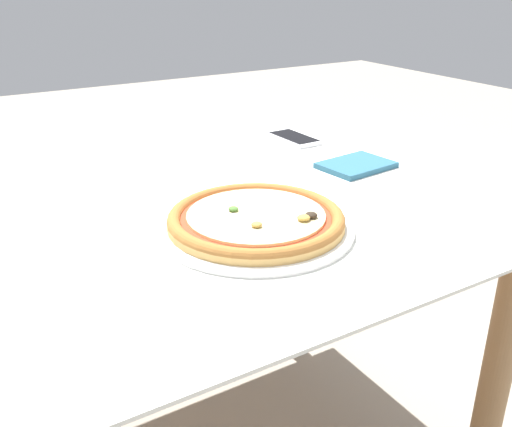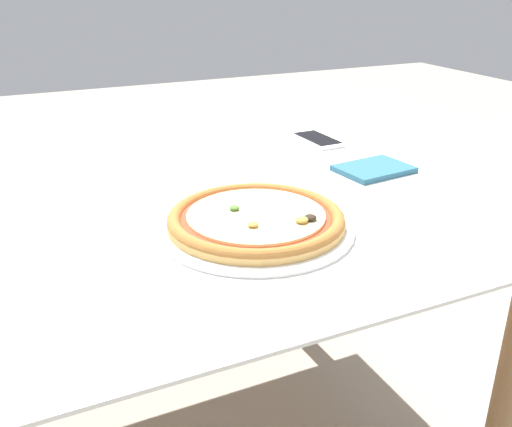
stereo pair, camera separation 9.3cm
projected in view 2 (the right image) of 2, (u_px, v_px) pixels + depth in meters
The scene contains 4 objects.
dining_table at pixel (119, 232), 1.11m from camera, with size 1.47×1.11×0.74m.
pizza_plate at pixel (256, 221), 0.93m from camera, with size 0.32×0.32×0.04m.
cell_phone at pixel (317, 140), 1.41m from camera, with size 0.07×0.15×0.01m.
napkin_folded at pixel (374, 169), 1.21m from camera, with size 0.16×0.13×0.01m.
Camera 2 is at (-0.18, -1.02, 1.14)m, focal length 40.00 mm.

